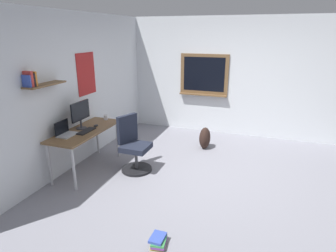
{
  "coord_description": "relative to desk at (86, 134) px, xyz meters",
  "views": [
    {
      "loc": [
        -4.1,
        -0.73,
        2.27
      ],
      "look_at": [
        -0.02,
        0.73,
        0.85
      ],
      "focal_mm": 30.89,
      "sensor_mm": 36.0,
      "label": 1
    }
  ],
  "objects": [
    {
      "name": "backpack",
      "position": [
        1.61,
        -1.67,
        -0.42
      ],
      "size": [
        0.32,
        0.22,
        0.44
      ],
      "primitive_type": "ellipsoid",
      "color": "black",
      "rests_on": "ground"
    },
    {
      "name": "desk",
      "position": [
        0.0,
        0.0,
        0.0
      ],
      "size": [
        1.43,
        0.56,
        0.72
      ],
      "color": "brown",
      "rests_on": "ground"
    },
    {
      "name": "book_stack_on_floor",
      "position": [
        -1.34,
        -1.82,
        -0.59
      ],
      "size": [
        0.24,
        0.2,
        0.1
      ],
      "color": "gold",
      "rests_on": "ground"
    },
    {
      "name": "keyboard",
      "position": [
        -0.07,
        -0.07,
        0.09
      ],
      "size": [
        0.37,
        0.13,
        0.02
      ],
      "primitive_type": "cube",
      "color": "black",
      "rests_on": "desk"
    },
    {
      "name": "laptop",
      "position": [
        -0.32,
        0.14,
        0.13
      ],
      "size": [
        0.31,
        0.21,
        0.23
      ],
      "color": "#ADAFB5",
      "rests_on": "desk"
    },
    {
      "name": "coffee_mug",
      "position": [
        0.62,
        -0.02,
        0.12
      ],
      "size": [
        0.08,
        0.08,
        0.09
      ],
      "primitive_type": "cylinder",
      "color": "silver",
      "rests_on": "desk"
    },
    {
      "name": "wall_back",
      "position": [
        0.3,
        0.36,
        0.66
      ],
      "size": [
        5.0,
        0.3,
        2.6
      ],
      "color": "silver",
      "rests_on": "ground"
    },
    {
      "name": "computer_mouse",
      "position": [
        0.21,
        -0.07,
        0.09
      ],
      "size": [
        0.1,
        0.06,
        0.03
      ],
      "primitive_type": "ellipsoid",
      "color": "#262628",
      "rests_on": "desk"
    },
    {
      "name": "wall_right",
      "position": [
        2.75,
        -2.06,
        0.66
      ],
      "size": [
        0.22,
        5.0,
        2.6
      ],
      "color": "silver",
      "rests_on": "ground"
    },
    {
      "name": "monitor_primary",
      "position": [
        0.04,
        0.09,
        0.35
      ],
      "size": [
        0.46,
        0.17,
        0.46
      ],
      "color": "#38383D",
      "rests_on": "desk"
    },
    {
      "name": "office_chair",
      "position": [
        0.27,
        -0.74,
        -0.24
      ],
      "size": [
        0.53,
        0.55,
        0.95
      ],
      "color": "black",
      "rests_on": "ground"
    },
    {
      "name": "ground_plane",
      "position": [
        0.3,
        -2.09,
        -0.64
      ],
      "size": [
        5.2,
        5.2,
        0.0
      ],
      "primitive_type": "plane",
      "color": "gray",
      "rests_on": "ground"
    }
  ]
}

